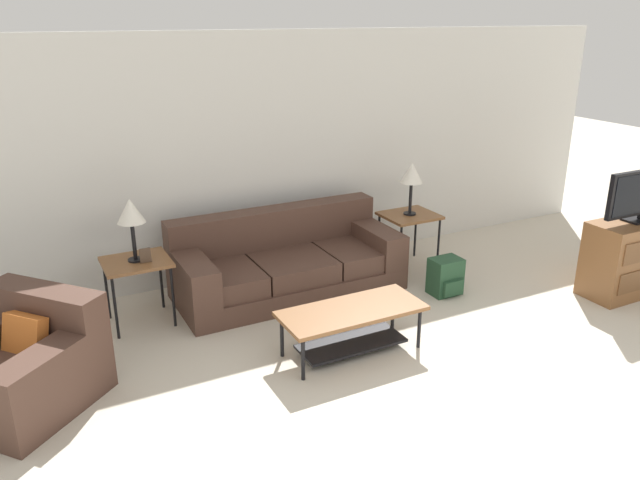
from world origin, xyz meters
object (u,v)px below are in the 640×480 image
Objects in this scene: side_table_right at (409,219)px; backpack at (446,277)px; tv_console at (634,256)px; coffee_table at (352,320)px; table_lamp_right at (412,175)px; armchair at (22,367)px; table_lamp_left at (131,213)px; side_table_left at (137,267)px; couch at (287,265)px.

backpack is (-0.09, -0.80, -0.38)m from side_table_right.
coffee_table is at bearing 175.46° from tv_console.
table_lamp_right is at bearing 41.82° from coffee_table.
armchair is 4.19m from side_table_right.
armchair is 1.59m from table_lamp_left.
side_table_left is at bearing 160.76° from tv_console.
coffee_table is 2.05m from side_table_left.
table_lamp_left is 0.54× the size of tv_console.
couch is 1.71m from table_lamp_left.
backpack is at bearing 154.51° from tv_console.
table_lamp_right is 2.44m from tv_console.
couch reaches higher than side_table_left.
backpack is (-1.75, 0.84, -0.20)m from tv_console.
table_lamp_left reaches higher than tv_console.
coffee_table is at bearing -11.05° from armchair.
coffee_table is 2.17m from table_lamp_left.
armchair is at bearing -139.78° from table_lamp_left.
couch is 1.71m from table_lamp_right.
side_table_right is 0.57× the size of tv_console.
side_table_right is 0.52m from table_lamp_right.
backpack is (2.94, -0.80, -0.38)m from side_table_left.
table_lamp_right is (1.52, -0.02, 0.79)m from couch.
side_table_left is 4.98m from tv_console.
armchair reaches higher than side_table_right.
couch reaches higher than armchair.
couch is 2.11× the size of tv_console.
table_lamp_right is at bearing 135.46° from tv_console.
tv_console is (4.70, -1.64, -0.69)m from table_lamp_left.
table_lamp_right reaches higher than side_table_left.
side_table_right is at bearing 83.82° from backpack.
coffee_table is 2.22m from table_lamp_right.
side_table_right is at bearing 75.96° from table_lamp_right.
table_lamp_left is 3.18m from backpack.
side_table_left is 1.07× the size of table_lamp_left.
armchair is 2.33× the size of table_lamp_left.
tv_console is at bearing -25.49° from backpack.
couch is 3.93× the size of table_lamp_left.
coffee_table is at bearing -91.31° from couch.
table_lamp_right is (1.55, 1.38, 0.78)m from coffee_table.
couch is 1.54m from side_table_left.
coffee_table is (2.53, -0.50, 0.02)m from armchair.
side_table_left is 1.00× the size of side_table_right.
side_table_right is (1.52, -0.02, 0.28)m from couch.
couch is at bearing 152.41° from tv_console.
table_lamp_left reaches higher than coffee_table.
table_lamp_left reaches higher than couch.
armchair is at bearing 172.57° from tv_console.
couch is 1.87× the size of coffee_table.
table_lamp_left reaches higher than side_table_right.
table_lamp_right reaches higher than side_table_right.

